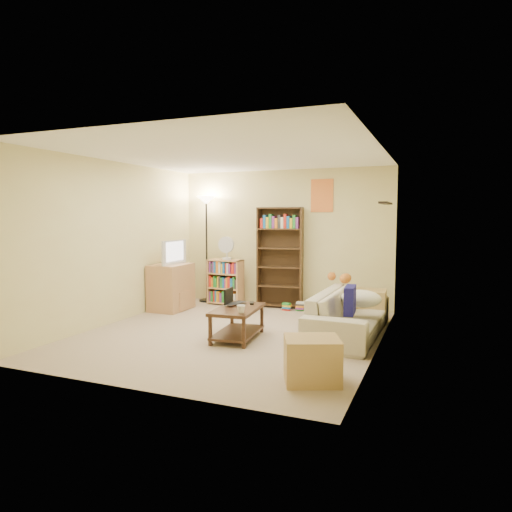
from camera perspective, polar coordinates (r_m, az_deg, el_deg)
name	(u,v)px	position (r m, az deg, el deg)	size (l,w,h in m)	color
room	(232,219)	(6.34, -3.02, 4.69)	(4.50, 4.54, 2.52)	#BEA48E
sofa	(349,314)	(6.51, 11.56, -7.09)	(0.86, 2.10, 0.61)	beige
navy_pillow	(350,300)	(6.00, 11.67, -5.42)	(0.40, 0.12, 0.36)	navy
cream_blanket	(361,299)	(6.49, 12.99, -5.20)	(0.56, 0.40, 0.24)	white
tabby_cat	(343,278)	(7.27, 10.82, -2.72)	(0.48, 0.18, 0.17)	orange
coffee_table	(237,319)	(6.23, -2.33, -7.83)	(0.62, 1.01, 0.43)	#3C2417
laptop	(238,304)	(6.35, -2.25, -6.06)	(0.31, 0.41, 0.03)	black
laptop_screen	(229,296)	(6.37, -3.44, -4.99)	(0.01, 0.32, 0.21)	white
mug	(241,309)	(5.85, -1.88, -6.64)	(0.13, 0.13, 0.10)	white
tv_remote	(252,303)	(6.46, -0.53, -5.90)	(0.05, 0.17, 0.02)	black
tv_stand	(171,287)	(8.22, -10.56, -3.83)	(0.54, 0.76, 0.81)	tan
television	(171,252)	(8.15, -10.63, 0.46)	(0.10, 0.73, 0.42)	black
tall_bookshelf	(280,255)	(8.27, 3.01, 0.16)	(0.84, 0.37, 1.82)	#462F1B
short_bookshelf	(225,282)	(8.57, -3.86, -3.27)	(0.68, 0.31, 0.85)	tan
desk_fan	(226,247)	(8.44, -3.73, 1.11)	(0.30, 0.17, 0.43)	silver
floor_lamp	(206,218)	(8.85, -6.23, 4.77)	(0.35, 0.35, 2.04)	black
side_table	(371,306)	(7.35, 14.14, -6.13)	(0.45, 0.45, 0.52)	tan
end_cabinet	(312,360)	(4.70, 7.02, -12.78)	(0.54, 0.45, 0.45)	tan
book_stacks	(294,306)	(8.09, 4.81, -6.31)	(0.39, 0.17, 0.16)	red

